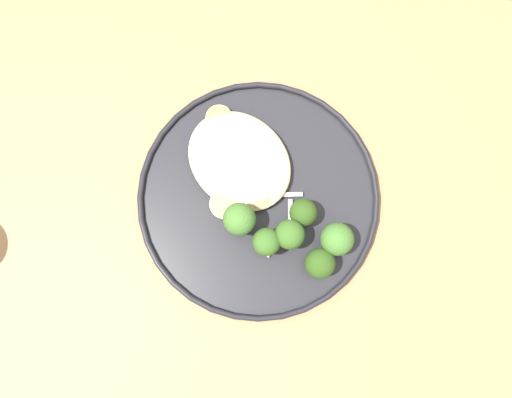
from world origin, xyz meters
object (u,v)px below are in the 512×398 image
object	(u,v)px
dinner_plate	(256,200)
seared_scallop_on_noodles	(219,119)
seared_scallop_center_golden	(210,155)
broccoli_floret_near_rim	(320,263)
broccoli_floret_center_pile	(303,213)
broccoli_floret_rear_charred	(290,235)
broccoli_floret_left_leaning	(337,239)
seared_scallop_front_small	(259,162)
broccoli_floret_small_sprig	(266,242)
broccoli_floret_tall_stalk	(238,218)
seared_scallop_left_edge	(259,194)
seared_scallop_tilted_round	(225,205)

from	to	relation	value
dinner_plate	seared_scallop_on_noodles	size ratio (longest dim) A/B	9.05
seared_scallop_on_noodles	seared_scallop_center_golden	xyz separation A→B (m)	(-0.02, 0.04, 0.00)
broccoli_floret_near_rim	dinner_plate	bearing A→B (deg)	-1.77
seared_scallop_center_golden	broccoli_floret_center_pile	xyz separation A→B (m)	(-0.13, -0.03, 0.02)
seared_scallop_on_noodles	broccoli_floret_near_rim	size ratio (longest dim) A/B	0.63
seared_scallop_on_noodles	broccoli_floret_rear_charred	size ratio (longest dim) A/B	0.58
broccoli_floret_near_rim	broccoli_floret_left_leaning	distance (m)	0.03
seared_scallop_front_small	broccoli_floret_small_sprig	xyz separation A→B (m)	(-0.07, 0.06, 0.03)
broccoli_floret_tall_stalk	broccoli_floret_near_rim	bearing A→B (deg)	-163.74
broccoli_floret_center_pile	broccoli_floret_rear_charred	bearing A→B (deg)	102.98
seared_scallop_center_golden	broccoli_floret_rear_charred	size ratio (longest dim) A/B	0.48
broccoli_floret_tall_stalk	broccoli_floret_rear_charred	bearing A→B (deg)	-152.72
seared_scallop_left_edge	dinner_plate	bearing A→B (deg)	102.43
broccoli_floret_rear_charred	seared_scallop_on_noodles	bearing A→B (deg)	-15.00
broccoli_floret_left_leaning	seared_scallop_on_noodles	bearing A→B (deg)	-2.49
seared_scallop_left_edge	seared_scallop_on_noodles	world-z (taller)	seared_scallop_left_edge
seared_scallop_tilted_round	broccoli_floret_tall_stalk	xyz separation A→B (m)	(-0.03, 0.00, 0.03)
seared_scallop_tilted_round	broccoli_floret_left_leaning	size ratio (longest dim) A/B	0.63
seared_scallop_front_small	broccoli_floret_rear_charred	xyz separation A→B (m)	(-0.09, 0.04, 0.02)
seared_scallop_on_noodles	broccoli_floret_center_pile	world-z (taller)	broccoli_floret_center_pile
seared_scallop_left_edge	broccoli_floret_near_rim	bearing A→B (deg)	174.54
seared_scallop_front_small	broccoli_floret_tall_stalk	xyz separation A→B (m)	(-0.03, 0.07, 0.03)
broccoli_floret_near_rim	broccoli_floret_left_leaning	size ratio (longest dim) A/B	0.92
seared_scallop_front_small	broccoli_floret_rear_charred	world-z (taller)	broccoli_floret_rear_charred
dinner_plate	broccoli_floret_tall_stalk	xyz separation A→B (m)	(-0.00, 0.03, 0.04)
seared_scallop_center_golden	dinner_plate	bearing A→B (deg)	-178.74
seared_scallop_left_edge	seared_scallop_center_golden	xyz separation A→B (m)	(0.08, 0.01, -0.00)
seared_scallop_center_golden	broccoli_floret_near_rim	xyz separation A→B (m)	(-0.18, 0.00, 0.02)
broccoli_floret_center_pile	broccoli_floret_near_rim	xyz separation A→B (m)	(-0.05, 0.03, 0.00)
seared_scallop_tilted_round	broccoli_floret_small_sprig	bearing A→B (deg)	-178.32
seared_scallop_left_edge	broccoli_floret_near_rim	distance (m)	0.11
broccoli_floret_rear_charred	broccoli_floret_left_leaning	world-z (taller)	same
seared_scallop_left_edge	seared_scallop_tilted_round	bearing A→B (deg)	62.44
seared_scallop_center_golden	broccoli_floret_center_pile	distance (m)	0.13
seared_scallop_left_edge	seared_scallop_center_golden	distance (m)	0.08
seared_scallop_center_golden	broccoli_floret_tall_stalk	distance (m)	0.09
dinner_plate	broccoli_floret_rear_charred	size ratio (longest dim) A/B	5.21
seared_scallop_on_noodles	broccoli_floret_small_sprig	size ratio (longest dim) A/B	0.59
dinner_plate	seared_scallop_left_edge	bearing A→B (deg)	-77.57
seared_scallop_left_edge	seared_scallop_front_small	world-z (taller)	seared_scallop_left_edge
seared_scallop_left_edge	seared_scallop_on_noodles	bearing A→B (deg)	-17.32
seared_scallop_center_golden	broccoli_floret_tall_stalk	world-z (taller)	broccoli_floret_tall_stalk
seared_scallop_front_small	seared_scallop_center_golden	distance (m)	0.06
dinner_plate	seared_scallop_tilted_round	xyz separation A→B (m)	(0.02, 0.03, 0.01)
seared_scallop_center_golden	seared_scallop_tilted_round	bearing A→B (deg)	152.12
broccoli_floret_rear_charred	seared_scallop_left_edge	bearing A→B (deg)	-11.00
broccoli_floret_left_leaning	broccoli_floret_small_sprig	distance (m)	0.08
broccoli_floret_tall_stalk	broccoli_floret_left_leaning	xyz separation A→B (m)	(-0.09, -0.06, -0.00)
broccoli_floret_center_pile	broccoli_floret_small_sprig	size ratio (longest dim) A/B	0.87
seared_scallop_center_golden	broccoli_floret_small_sprig	bearing A→B (deg)	167.40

